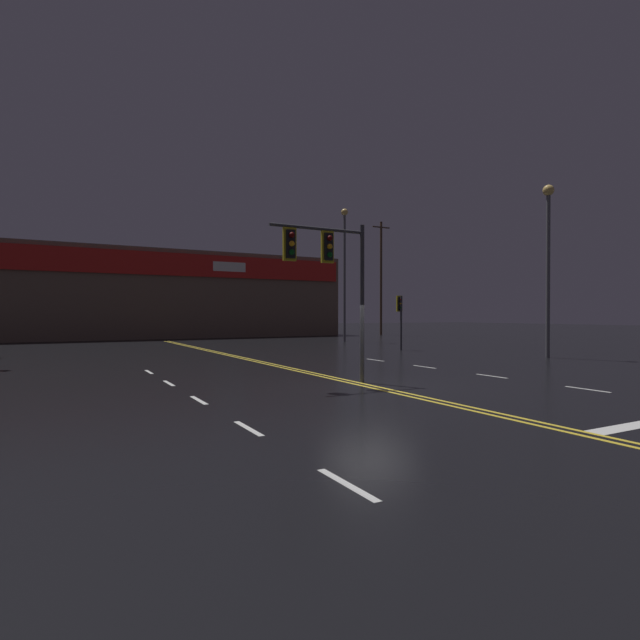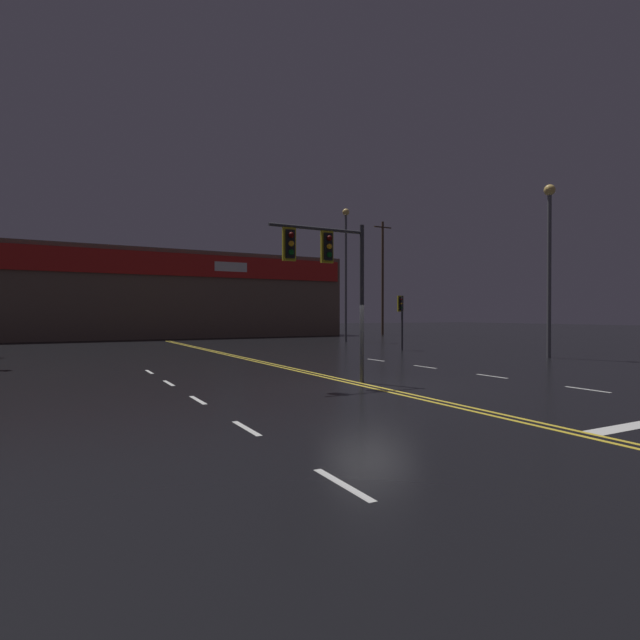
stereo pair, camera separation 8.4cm
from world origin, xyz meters
name	(u,v)px [view 2 (the right image)]	position (x,y,z in m)	size (l,w,h in m)	color
ground_plane	(369,386)	(0.00, 0.00, 0.00)	(200.00, 200.00, 0.00)	black
road_markings	(426,390)	(1.05, -1.41, 0.00)	(15.60, 60.00, 0.01)	gold
traffic_signal_median	(326,262)	(-1.08, 0.79, 3.83)	(3.29, 0.36, 5.08)	#38383D
traffic_signal_corner_northeast	(401,310)	(10.54, 12.10, 2.48)	(0.42, 0.36, 3.38)	#38383D
streetlight_near_left	(549,246)	(13.73, 4.07, 5.67)	(0.56, 0.56, 8.80)	#59595E
streetlight_median_approach	(346,258)	(12.61, 22.10, 6.79)	(0.56, 0.56, 10.84)	#59595E
building_backdrop	(150,295)	(0.00, 38.39, 4.12)	(37.46, 10.23, 8.21)	brown
utility_pole_row	(166,265)	(0.19, 31.73, 6.47)	(47.27, 0.26, 12.77)	#4C3828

